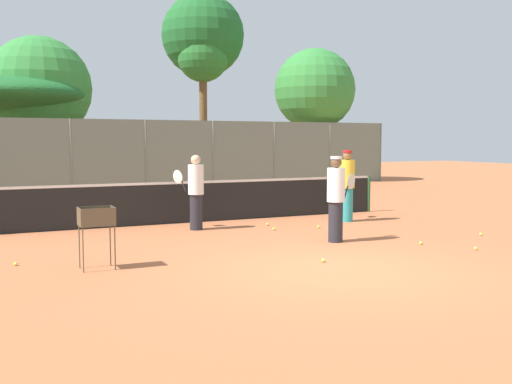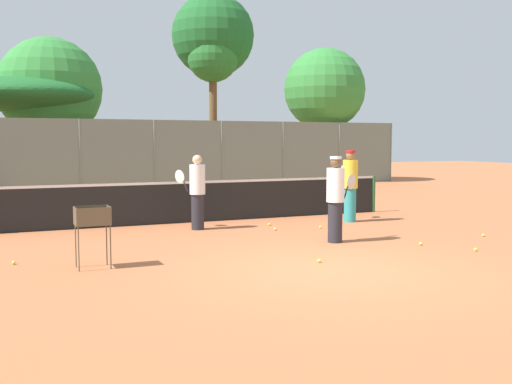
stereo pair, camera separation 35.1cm
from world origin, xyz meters
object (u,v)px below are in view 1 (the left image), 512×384
ball_cart (96,222)px  tennis_net (198,201)px  player_white_outfit (336,198)px  player_red_cap (347,185)px  player_yellow_shirt (196,191)px

ball_cart → tennis_net: bearing=53.2°
ball_cart → player_white_outfit: bearing=6.1°
player_white_outfit → player_red_cap: size_ratio=0.96×
player_yellow_shirt → ball_cart: player_yellow_shirt is taller
tennis_net → player_white_outfit: (1.53, -4.13, 0.37)m
player_red_cap → player_yellow_shirt: size_ratio=1.05×
tennis_net → player_yellow_shirt: player_yellow_shirt is taller
tennis_net → ball_cart: size_ratio=10.58×
tennis_net → player_red_cap: player_red_cap is taller
player_white_outfit → player_yellow_shirt: (-2.05, 2.89, -0.02)m
player_red_cap → player_white_outfit: bearing=153.6°
player_yellow_shirt → player_red_cap: bearing=-127.2°
player_red_cap → player_yellow_shirt: bearing=97.2°
player_yellow_shirt → player_white_outfit: bearing=-177.3°
player_yellow_shirt → ball_cart: 4.53m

